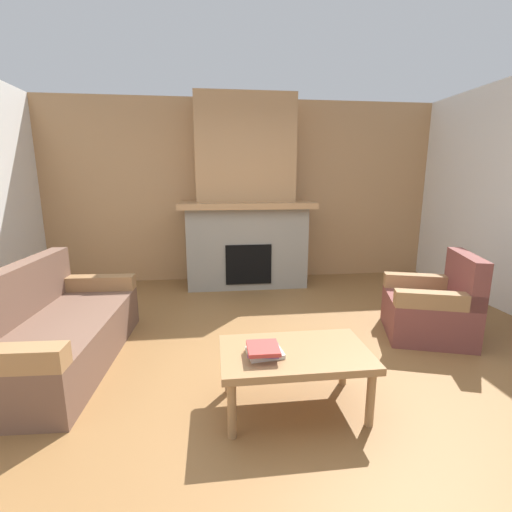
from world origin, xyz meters
TOP-DOWN VIEW (x-y plane):
  - ground at (0.00, 0.00)m, footprint 9.00×9.00m
  - wall_back_wood_panel at (0.00, 3.00)m, footprint 6.00×0.12m
  - fireplace at (0.00, 2.62)m, footprint 1.90×0.82m
  - couch at (-1.85, 0.41)m, footprint 0.92×1.84m
  - armchair at (1.68, 0.55)m, footprint 0.96×0.96m
  - coffee_table at (0.04, -0.44)m, footprint 1.00×0.60m
  - book_stack_near_edge at (-0.17, -0.49)m, footprint 0.25×0.25m

SIDE VIEW (x-z plane):
  - ground at x=0.00m, z-range 0.00..0.00m
  - couch at x=-1.85m, z-range -0.14..0.71m
  - armchair at x=1.68m, z-range -0.13..0.72m
  - coffee_table at x=0.04m, z-range 0.16..0.59m
  - book_stack_near_edge at x=-0.17m, z-range 0.43..0.51m
  - fireplace at x=0.00m, z-range -0.19..2.51m
  - wall_back_wood_panel at x=0.00m, z-range 0.00..2.70m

